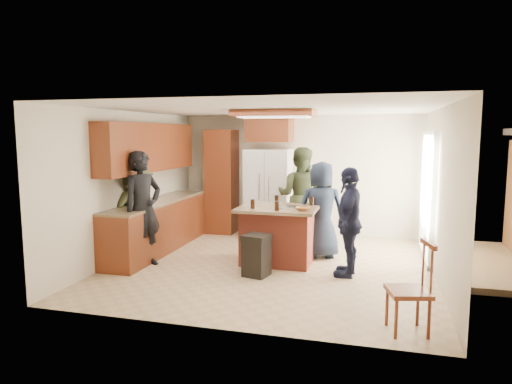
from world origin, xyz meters
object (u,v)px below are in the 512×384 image
(person_side_right, at_px, (349,222))
(spindle_chair, at_px, (410,291))
(refrigerator, at_px, (269,193))
(person_behind_right, at_px, (321,210))
(kitchen_island, at_px, (278,234))
(person_counter, at_px, (136,210))
(person_behind_left, at_px, (300,196))
(person_front_left, at_px, (143,209))
(trash_bin, at_px, (257,255))

(person_side_right, bearing_deg, spindle_chair, 27.88)
(person_side_right, xyz_separation_m, refrigerator, (-1.79, 2.32, 0.08))
(person_side_right, xyz_separation_m, spindle_chair, (0.76, -1.84, -0.37))
(person_behind_right, relative_size, kitchen_island, 1.29)
(spindle_chair, bearing_deg, person_counter, 156.33)
(person_behind_left, distance_m, refrigerator, 0.89)
(person_behind_left, bearing_deg, refrigerator, -28.84)
(person_front_left, distance_m, trash_bin, 1.98)
(kitchen_island, bearing_deg, refrigerator, 107.95)
(person_behind_left, xyz_separation_m, person_behind_right, (0.52, -0.92, -0.10))
(person_front_left, relative_size, trash_bin, 2.94)
(person_front_left, xyz_separation_m, person_side_right, (3.21, 0.34, -0.11))
(trash_bin, bearing_deg, kitchen_island, 79.24)
(person_front_left, bearing_deg, refrigerator, -2.97)
(person_counter, distance_m, spindle_chair, 4.74)
(refrigerator, bearing_deg, person_side_right, -52.34)
(person_counter, height_order, refrigerator, refrigerator)
(person_behind_right, distance_m, spindle_chair, 3.06)
(person_front_left, distance_m, person_behind_right, 2.96)
(person_behind_right, relative_size, trash_bin, 2.63)
(trash_bin, bearing_deg, refrigerator, 99.81)
(kitchen_island, relative_size, trash_bin, 2.03)
(person_behind_right, bearing_deg, refrigerator, -65.17)
(person_behind_left, height_order, person_side_right, person_behind_left)
(person_behind_left, height_order, kitchen_island, person_behind_left)
(kitchen_island, height_order, trash_bin, kitchen_island)
(person_side_right, relative_size, trash_bin, 2.60)
(trash_bin, distance_m, spindle_chair, 2.55)
(person_behind_left, xyz_separation_m, person_side_right, (1.04, -1.82, -0.11))
(person_behind_left, height_order, person_behind_right, person_behind_left)
(person_behind_right, xyz_separation_m, spindle_chair, (1.29, -2.75, -0.38))
(trash_bin, bearing_deg, person_behind_left, 82.81)
(person_behind_right, relative_size, person_counter, 1.00)
(person_side_right, distance_m, trash_bin, 1.46)
(person_front_left, relative_size, person_counter, 1.12)
(person_front_left, bearing_deg, trash_bin, -65.96)
(refrigerator, xyz_separation_m, trash_bin, (0.47, -2.69, -0.58))
(person_front_left, height_order, person_counter, person_front_left)
(refrigerator, height_order, spindle_chair, refrigerator)
(person_behind_left, height_order, refrigerator, person_behind_left)
(person_side_right, distance_m, spindle_chair, 2.02)
(person_counter, bearing_deg, spindle_chair, -98.09)
(person_behind_right, bearing_deg, spindle_chair, 98.23)
(person_counter, bearing_deg, kitchen_island, -65.97)
(person_behind_left, height_order, person_counter, person_behind_left)
(person_front_left, xyz_separation_m, person_counter, (-0.36, 0.40, -0.10))
(person_counter, height_order, spindle_chair, person_counter)
(person_behind_right, relative_size, spindle_chair, 1.67)
(kitchen_island, bearing_deg, spindle_chair, -49.34)
(spindle_chair, bearing_deg, person_behind_left, 116.28)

